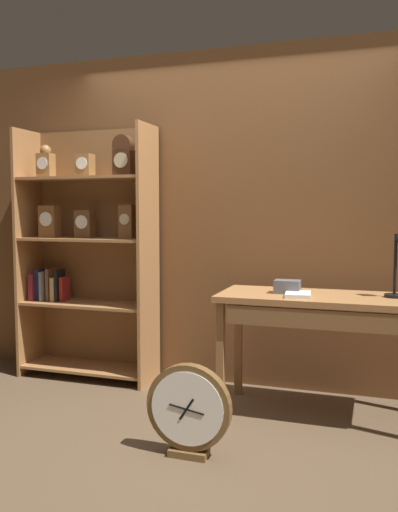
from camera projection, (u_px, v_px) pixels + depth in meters
ground_plane at (174, 450)px, 3.06m from camera, size 10.00×10.00×0.00m
back_wood_panel at (233, 219)px, 4.18m from camera, size 4.80×0.05×2.60m
bookshelf at (87, 250)px, 4.37m from camera, size 1.11×0.38×2.02m
workbench at (320, 311)px, 3.51m from camera, size 1.33×0.58×0.81m
toolbox_small at (287, 287)px, 3.59m from camera, size 0.17×0.12×0.09m
open_repair_manual at (298, 294)px, 3.46m from camera, size 0.18×0.24×0.02m
round_clock_large at (189, 410)px, 2.96m from camera, size 0.48×0.11×0.52m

